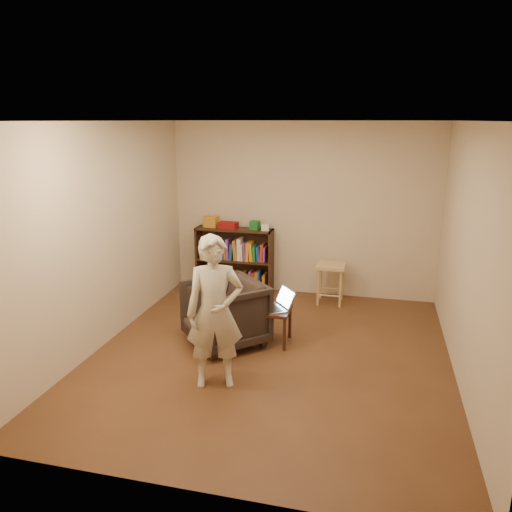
% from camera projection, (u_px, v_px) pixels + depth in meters
% --- Properties ---
extents(floor, '(4.50, 4.50, 0.00)m').
position_uv_depth(floor, '(270.00, 355.00, 5.72)').
color(floor, '#4E2D19').
rests_on(floor, ground).
extents(ceiling, '(4.50, 4.50, 0.00)m').
position_uv_depth(ceiling, '(272.00, 121.00, 5.03)').
color(ceiling, white).
rests_on(ceiling, wall_back).
extents(wall_back, '(4.00, 0.00, 4.00)m').
position_uv_depth(wall_back, '(302.00, 210.00, 7.49)').
color(wall_back, beige).
rests_on(wall_back, floor).
extents(wall_left, '(0.00, 4.50, 4.50)m').
position_uv_depth(wall_left, '(104.00, 236.00, 5.84)').
color(wall_left, beige).
rests_on(wall_left, floor).
extents(wall_right, '(0.00, 4.50, 4.50)m').
position_uv_depth(wall_right, '(469.00, 257.00, 4.92)').
color(wall_right, beige).
rests_on(wall_right, floor).
extents(bookshelf, '(1.20, 0.30, 1.00)m').
position_uv_depth(bookshelf, '(235.00, 263.00, 7.80)').
color(bookshelf, black).
rests_on(bookshelf, floor).
extents(box_yellow, '(0.22, 0.17, 0.17)m').
position_uv_depth(box_yellow, '(211.00, 222.00, 7.73)').
color(box_yellow, orange).
rests_on(box_yellow, bookshelf).
extents(red_cloth, '(0.29, 0.22, 0.09)m').
position_uv_depth(red_cloth, '(228.00, 225.00, 7.64)').
color(red_cloth, maroon).
rests_on(red_cloth, bookshelf).
extents(box_green, '(0.15, 0.15, 0.13)m').
position_uv_depth(box_green, '(255.00, 225.00, 7.56)').
color(box_green, '#1B6626').
rests_on(box_green, bookshelf).
extents(box_white, '(0.13, 0.13, 0.09)m').
position_uv_depth(box_white, '(265.00, 227.00, 7.51)').
color(box_white, white).
rests_on(box_white, bookshelf).
extents(stool, '(0.40, 0.40, 0.58)m').
position_uv_depth(stool, '(331.00, 272.00, 7.25)').
color(stool, tan).
rests_on(stool, floor).
extents(armchair, '(1.19, 1.19, 0.78)m').
position_uv_depth(armchair, '(225.00, 313.00, 5.92)').
color(armchair, black).
rests_on(armchair, floor).
extents(side_table, '(0.43, 0.43, 0.44)m').
position_uv_depth(side_table, '(272.00, 314.00, 5.96)').
color(side_table, '#321A10').
rests_on(side_table, floor).
extents(laptop, '(0.48, 0.48, 0.24)m').
position_uv_depth(laptop, '(278.00, 304.00, 5.93)').
color(laptop, silver).
rests_on(laptop, side_table).
extents(person, '(0.66, 0.54, 1.56)m').
position_uv_depth(person, '(215.00, 312.00, 4.91)').
color(person, beige).
rests_on(person, floor).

